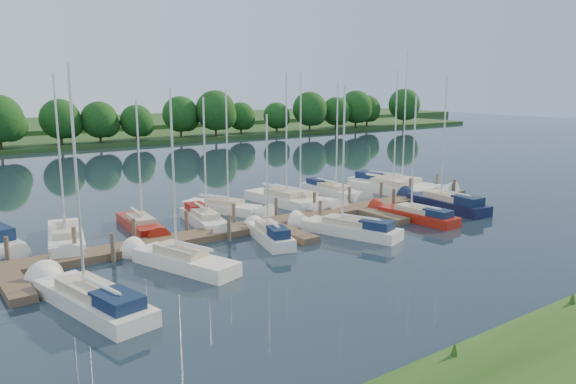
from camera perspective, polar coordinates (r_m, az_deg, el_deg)
ground at (r=31.64m, az=5.89°, el=-6.56°), size 260.00×260.00×0.00m
dock at (r=37.12m, az=-1.65°, el=-3.52°), size 40.00×6.00×0.40m
mooring_pilings at (r=37.93m, az=-2.61°, el=-2.58°), size 38.24×2.84×2.00m
far_shore at (r=99.89m, az=-24.20°, el=4.81°), size 180.00×30.00×0.60m
distant_hill at (r=124.35m, az=-26.65°, el=5.85°), size 220.00×40.00×1.40m
treeline at (r=86.86m, az=-23.37°, el=6.60°), size 144.16×9.54×8.25m
motorboat at (r=36.83m, az=-27.25°, el=-4.65°), size 2.28×5.19×1.66m
sailboat_n_2 at (r=36.32m, az=-21.61°, el=-4.53°), size 3.49×8.32×10.44m
sailboat_n_3 at (r=38.15m, az=-14.66°, el=-3.37°), size 2.12×6.94×8.81m
sailboat_n_4 at (r=38.60m, az=-8.45°, el=-2.88°), size 2.55×7.06×8.98m
sailboat_n_5 at (r=42.18m, az=-6.35°, el=-1.70°), size 4.44×7.00×9.26m
sailboat_n_6 at (r=44.33m, az=-0.40°, el=-0.98°), size 2.67×8.34×10.69m
sailboat_n_7 at (r=44.81m, az=1.03°, el=-0.87°), size 3.28×8.56×10.75m
sailboat_n_8 at (r=48.38m, az=4.62°, el=0.04°), size 2.19×7.89×9.98m
sailboat_n_9 at (r=49.76m, az=10.38°, el=0.17°), size 2.92×8.65×11.06m
sailboat_n_10 at (r=51.64m, az=11.06°, el=0.60°), size 4.26×10.24×12.82m
sailboat_s_0 at (r=26.01m, az=-19.45°, el=-10.37°), size 3.34×8.54×10.78m
sailboat_s_1 at (r=30.15m, az=-10.86°, el=-7.03°), size 3.66×7.45×9.71m
sailboat_s_2 at (r=34.37m, az=-1.88°, el=-4.48°), size 2.80×6.15×8.11m
sailboat_s_3 at (r=36.05m, az=6.10°, el=-3.81°), size 3.81×7.58×9.77m
sailboat_s_4 at (r=40.47m, az=12.82°, el=-2.39°), size 2.04×7.04×9.01m
sailboat_s_5 at (r=44.71m, az=15.66°, el=-1.22°), size 2.42×8.18×10.53m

